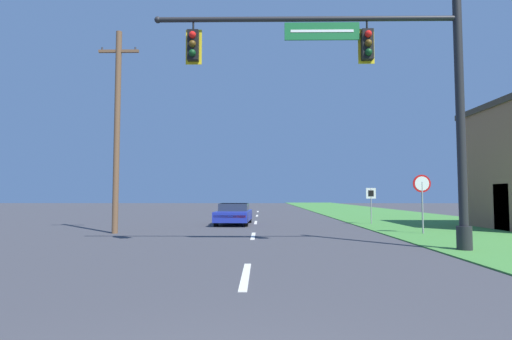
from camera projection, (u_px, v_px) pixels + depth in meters
name	position (u px, v px, depth m)	size (l,w,h in m)	color
grass_verge_right	(387.00, 216.00, 32.07)	(10.00, 110.00, 0.04)	#428438
road_center_line	(256.00, 222.00, 24.22)	(0.16, 34.80, 0.01)	silver
signal_mast	(383.00, 90.00, 12.21)	(9.62, 0.47, 7.97)	#232326
car_ahead	(234.00, 214.00, 22.75)	(1.98, 4.38, 1.19)	black
stop_sign	(422.00, 191.00, 17.08)	(0.76, 0.07, 2.50)	gray
route_sign_post	(371.00, 198.00, 22.62)	(0.55, 0.06, 2.03)	gray
utility_pole_near	(117.00, 127.00, 17.69)	(1.80, 0.26, 9.02)	brown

